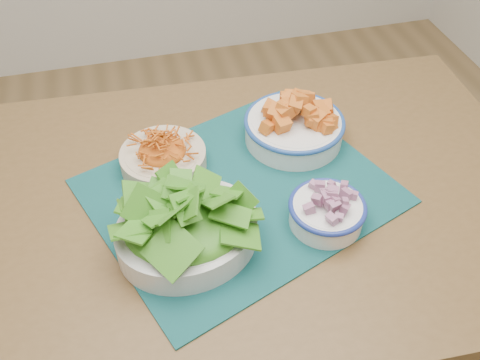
# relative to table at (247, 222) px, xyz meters

# --- Properties ---
(table) EXTENTS (1.31, 0.91, 0.75)m
(table) POSITION_rel_table_xyz_m (0.00, 0.00, 0.00)
(table) COLOR brown
(table) RESTS_ON ground
(placemat) EXTENTS (0.70, 0.64, 0.00)m
(placemat) POSITION_rel_table_xyz_m (-0.01, 0.01, 0.09)
(placemat) COLOR #083032
(placemat) RESTS_ON table
(carrot_bowl) EXTENTS (0.23, 0.23, 0.07)m
(carrot_bowl) POSITION_rel_table_xyz_m (-0.15, 0.12, 0.13)
(carrot_bowl) COLOR beige
(carrot_bowl) RESTS_ON placemat
(squash_bowl) EXTENTS (0.27, 0.27, 0.10)m
(squash_bowl) POSITION_rel_table_xyz_m (0.14, 0.14, 0.15)
(squash_bowl) COLOR white
(squash_bowl) RESTS_ON placemat
(lettuce_bowl) EXTENTS (0.31, 0.28, 0.13)m
(lettuce_bowl) POSITION_rel_table_xyz_m (-0.14, -0.10, 0.16)
(lettuce_bowl) COLOR silver
(lettuce_bowl) RESTS_ON placemat
(onion_bowl) EXTENTS (0.18, 0.18, 0.08)m
(onion_bowl) POSITION_rel_table_xyz_m (0.12, -0.12, 0.13)
(onion_bowl) COLOR white
(onion_bowl) RESTS_ON placemat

